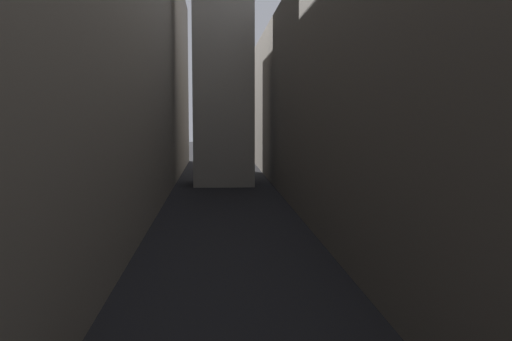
% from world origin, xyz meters
% --- Properties ---
extents(ground_plane, '(264.00, 264.00, 0.00)m').
position_xyz_m(ground_plane, '(0.00, 48.00, 0.00)').
color(ground_plane, black).
extents(building_block_left, '(10.34, 108.00, 25.89)m').
position_xyz_m(building_block_left, '(-10.67, 50.00, 12.95)').
color(building_block_left, gray).
rests_on(building_block_left, ground).
extents(building_block_right, '(14.72, 108.00, 18.84)m').
position_xyz_m(building_block_right, '(12.86, 50.00, 9.42)').
color(building_block_right, '#60594F').
rests_on(building_block_right, ground).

